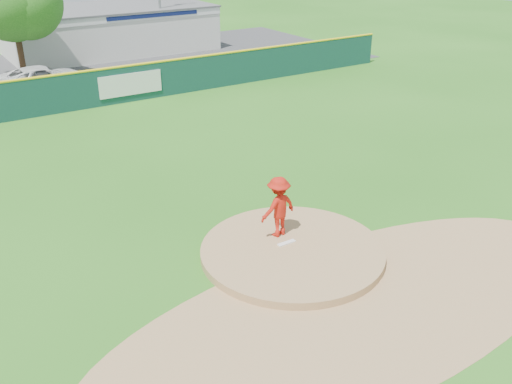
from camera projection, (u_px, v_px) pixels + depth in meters
ground at (292, 255)px, 17.11m from camera, size 120.00×120.00×0.00m
pitchers_mound at (292, 255)px, 17.11m from camera, size 5.50×5.50×0.50m
pitching_rubber at (287, 243)px, 17.22m from camera, size 0.60×0.15×0.04m
infield_dirt_arc at (360, 306)px, 14.83m from camera, size 15.40×15.40×0.01m
parking_lot at (50, 74)px, 37.59m from camera, size 44.00×16.00×0.02m
pitcher at (278, 207)px, 17.32m from camera, size 1.32×0.85×1.93m
van at (44, 79)px, 33.39m from camera, size 5.36×2.57×1.47m
pool_building_grp at (109, 29)px, 43.62m from camera, size 15.20×8.20×3.31m
outfield_fence at (93, 88)px, 30.30m from camera, size 40.00×0.14×2.07m
deciduous_tree at (13, 8)px, 33.15m from camera, size 5.60×5.60×7.36m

